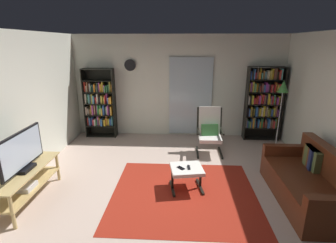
{
  "coord_description": "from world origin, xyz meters",
  "views": [
    {
      "loc": [
        0.09,
        -3.67,
        2.39
      ],
      "look_at": [
        -0.16,
        1.04,
        0.93
      ],
      "focal_mm": 27.29,
      "sensor_mm": 36.0,
      "label": 1
    }
  ],
  "objects_px": {
    "bookshelf_near_tv": "(100,104)",
    "leather_sofa": "(311,182)",
    "lounge_armchair": "(210,129)",
    "floor_lamp_by_shelf": "(283,93)",
    "television": "(22,152)",
    "wall_clock": "(130,65)",
    "tv_stand": "(27,181)",
    "ottoman": "(187,171)",
    "cell_phone": "(181,168)",
    "tv_remote": "(189,167)",
    "bookshelf_near_sofa": "(263,101)"
  },
  "relations": [
    {
      "from": "leather_sofa",
      "to": "cell_phone",
      "type": "bearing_deg",
      "value": 174.9
    },
    {
      "from": "lounge_armchair",
      "to": "tv_remote",
      "type": "distance_m",
      "value": 1.69
    },
    {
      "from": "bookshelf_near_tv",
      "to": "ottoman",
      "type": "relative_size",
      "value": 3.01
    },
    {
      "from": "leather_sofa",
      "to": "bookshelf_near_tv",
      "type": "bearing_deg",
      "value": 146.71
    },
    {
      "from": "bookshelf_near_sofa",
      "to": "lounge_armchair",
      "type": "height_order",
      "value": "bookshelf_near_sofa"
    },
    {
      "from": "leather_sofa",
      "to": "lounge_armchair",
      "type": "relative_size",
      "value": 1.76
    },
    {
      "from": "television",
      "to": "lounge_armchair",
      "type": "distance_m",
      "value": 3.66
    },
    {
      "from": "cell_phone",
      "to": "floor_lamp_by_shelf",
      "type": "xyz_separation_m",
      "value": [
        2.17,
        1.76,
        0.95
      ]
    },
    {
      "from": "bookshelf_near_sofa",
      "to": "tv_remote",
      "type": "xyz_separation_m",
      "value": [
        -1.9,
        -2.53,
        -0.58
      ]
    },
    {
      "from": "leather_sofa",
      "to": "tv_remote",
      "type": "bearing_deg",
      "value": 173.87
    },
    {
      "from": "lounge_armchair",
      "to": "bookshelf_near_sofa",
      "type": "bearing_deg",
      "value": 33.23
    },
    {
      "from": "tv_stand",
      "to": "tv_remote",
      "type": "relative_size",
      "value": 9.63
    },
    {
      "from": "television",
      "to": "wall_clock",
      "type": "height_order",
      "value": "wall_clock"
    },
    {
      "from": "tv_stand",
      "to": "leather_sofa",
      "type": "xyz_separation_m",
      "value": [
        4.41,
        0.26,
        -0.04
      ]
    },
    {
      "from": "wall_clock",
      "to": "bookshelf_near_sofa",
      "type": "bearing_deg",
      "value": -2.39
    },
    {
      "from": "floor_lamp_by_shelf",
      "to": "wall_clock",
      "type": "relative_size",
      "value": 5.59
    },
    {
      "from": "bookshelf_near_sofa",
      "to": "floor_lamp_by_shelf",
      "type": "height_order",
      "value": "bookshelf_near_sofa"
    },
    {
      "from": "floor_lamp_by_shelf",
      "to": "wall_clock",
      "type": "xyz_separation_m",
      "value": [
        -3.49,
        0.93,
        0.5
      ]
    },
    {
      "from": "wall_clock",
      "to": "ottoman",
      "type": "bearing_deg",
      "value": -62.01
    },
    {
      "from": "bookshelf_near_tv",
      "to": "bookshelf_near_sofa",
      "type": "bearing_deg",
      "value": 0.14
    },
    {
      "from": "cell_phone",
      "to": "floor_lamp_by_shelf",
      "type": "height_order",
      "value": "floor_lamp_by_shelf"
    },
    {
      "from": "television",
      "to": "ottoman",
      "type": "height_order",
      "value": "television"
    },
    {
      "from": "television",
      "to": "tv_remote",
      "type": "bearing_deg",
      "value": 10.2
    },
    {
      "from": "wall_clock",
      "to": "television",
      "type": "bearing_deg",
      "value": -108.84
    },
    {
      "from": "bookshelf_near_tv",
      "to": "leather_sofa",
      "type": "bearing_deg",
      "value": -33.29
    },
    {
      "from": "ottoman",
      "to": "cell_phone",
      "type": "distance_m",
      "value": 0.13
    },
    {
      "from": "television",
      "to": "lounge_armchair",
      "type": "bearing_deg",
      "value": 34.4
    },
    {
      "from": "bookshelf_near_sofa",
      "to": "tv_remote",
      "type": "relative_size",
      "value": 12.79
    },
    {
      "from": "floor_lamp_by_shelf",
      "to": "wall_clock",
      "type": "height_order",
      "value": "wall_clock"
    },
    {
      "from": "bookshelf_near_tv",
      "to": "lounge_armchair",
      "type": "bearing_deg",
      "value": -18.26
    },
    {
      "from": "tv_remote",
      "to": "tv_stand",
      "type": "bearing_deg",
      "value": -173.95
    },
    {
      "from": "leather_sofa",
      "to": "floor_lamp_by_shelf",
      "type": "relative_size",
      "value": 1.11
    },
    {
      "from": "tv_stand",
      "to": "ottoman",
      "type": "distance_m",
      "value": 2.52
    },
    {
      "from": "ottoman",
      "to": "tv_remote",
      "type": "height_order",
      "value": "tv_remote"
    },
    {
      "from": "leather_sofa",
      "to": "television",
      "type": "bearing_deg",
      "value": -176.78
    },
    {
      "from": "tv_remote",
      "to": "television",
      "type": "bearing_deg",
      "value": -174.16
    },
    {
      "from": "tv_stand",
      "to": "tv_remote",
      "type": "height_order",
      "value": "tv_stand"
    },
    {
      "from": "tv_stand",
      "to": "tv_remote",
      "type": "xyz_separation_m",
      "value": [
        2.51,
        0.46,
        0.06
      ]
    },
    {
      "from": "lounge_armchair",
      "to": "wall_clock",
      "type": "bearing_deg",
      "value": 151.51
    },
    {
      "from": "bookshelf_near_tv",
      "to": "wall_clock",
      "type": "distance_m",
      "value": 1.28
    },
    {
      "from": "television",
      "to": "leather_sofa",
      "type": "xyz_separation_m",
      "value": [
        4.4,
        0.25,
        -0.52
      ]
    },
    {
      "from": "lounge_armchair",
      "to": "bookshelf_near_tv",
      "type": "bearing_deg",
      "value": 161.74
    },
    {
      "from": "lounge_armchair",
      "to": "cell_phone",
      "type": "xyz_separation_m",
      "value": [
        -0.63,
        -1.63,
        -0.13
      ]
    },
    {
      "from": "lounge_armchair",
      "to": "ottoman",
      "type": "distance_m",
      "value": 1.7
    },
    {
      "from": "tv_stand",
      "to": "cell_phone",
      "type": "bearing_deg",
      "value": 10.43
    },
    {
      "from": "television",
      "to": "floor_lamp_by_shelf",
      "type": "relative_size",
      "value": 0.63
    },
    {
      "from": "cell_phone",
      "to": "floor_lamp_by_shelf",
      "type": "relative_size",
      "value": 0.09
    },
    {
      "from": "leather_sofa",
      "to": "wall_clock",
      "type": "bearing_deg",
      "value": 139.32
    },
    {
      "from": "floor_lamp_by_shelf",
      "to": "leather_sofa",
      "type": "bearing_deg",
      "value": -94.39
    },
    {
      "from": "cell_phone",
      "to": "leather_sofa",
      "type": "bearing_deg",
      "value": -47.63
    }
  ]
}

